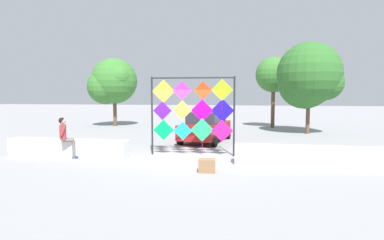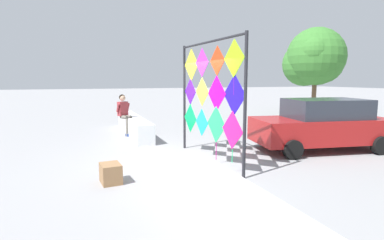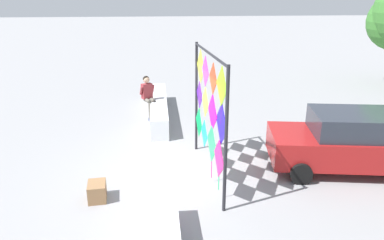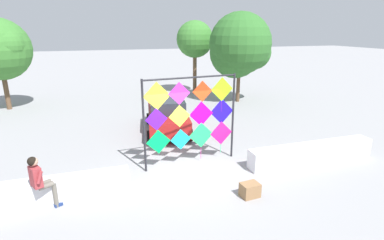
% 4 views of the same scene
% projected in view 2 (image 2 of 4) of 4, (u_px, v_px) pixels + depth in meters
% --- Properties ---
extents(ground, '(120.00, 120.00, 0.00)m').
position_uv_depth(ground, '(182.00, 160.00, 7.91)').
color(ground, gray).
extents(plaza_ledge_left, '(4.67, 0.56, 0.65)m').
position_uv_depth(plaza_ledge_left, '(134.00, 125.00, 11.66)').
color(plaza_ledge_left, silver).
rests_on(plaza_ledge_left, ground).
extents(plaza_ledge_right, '(4.67, 0.56, 0.65)m').
position_uv_depth(plaza_ledge_right, '(253.00, 224.00, 3.72)').
color(plaza_ledge_right, silver).
rests_on(plaza_ledge_right, ground).
extents(kite_display_rack, '(3.20, 0.31, 3.00)m').
position_uv_depth(kite_display_rack, '(210.00, 91.00, 7.62)').
color(kite_display_rack, '#232328').
rests_on(kite_display_rack, ground).
extents(seated_vendor, '(0.72, 0.64, 1.50)m').
position_uv_depth(seated_vendor, '(124.00, 111.00, 11.32)').
color(seated_vendor, '#666056').
rests_on(seated_vendor, ground).
extents(parked_car, '(2.32, 4.05, 1.49)m').
position_uv_depth(parked_car, '(322.00, 124.00, 8.96)').
color(parked_car, maroon).
rests_on(parked_car, ground).
extents(cardboard_box_large, '(0.53, 0.42, 0.39)m').
position_uv_depth(cardboard_box_large, '(111.00, 173.00, 6.16)').
color(cardboard_box_large, olive).
rests_on(cardboard_box_large, ground).
extents(tree_far_right, '(3.55, 3.35, 5.02)m').
position_uv_depth(tree_far_right, '(314.00, 59.00, 18.15)').
color(tree_far_right, brown).
rests_on(tree_far_right, ground).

